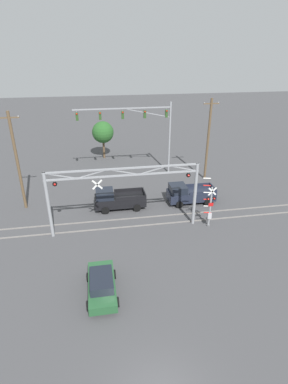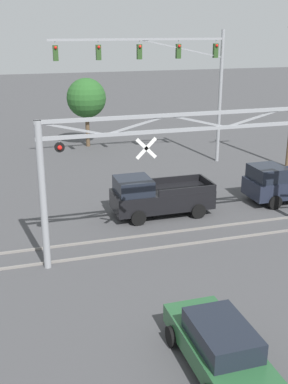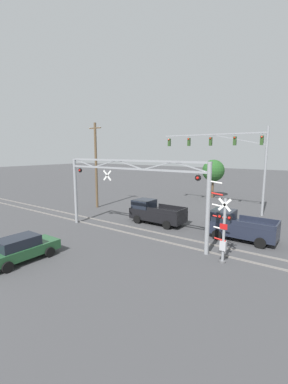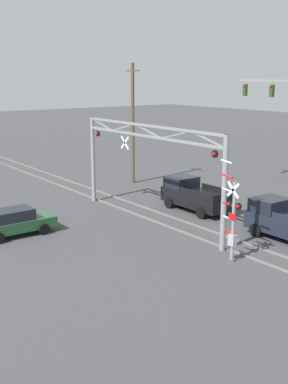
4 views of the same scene
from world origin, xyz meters
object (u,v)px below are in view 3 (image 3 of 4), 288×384
pickup_truck_lead (155,213)px  background_tree_beyond_span (213,171)px  crossing_gantry (129,185)px  sedan_waiting (20,249)px  utility_pole_left (96,165)px  crossing_signal_mast (223,232)px  pickup_truck_following (239,226)px  traffic_signal_span (234,153)px

pickup_truck_lead → background_tree_beyond_span: size_ratio=0.94×
crossing_gantry → sedan_waiting: size_ratio=2.96×
sedan_waiting → utility_pole_left: bearing=118.4°
sedan_waiting → background_tree_beyond_span: bearing=86.9°
crossing_gantry → pickup_truck_lead: size_ratio=2.55×
crossing_signal_mast → background_tree_beyond_span: (-8.45, 20.63, 1.94)m
sedan_waiting → utility_pole_left: 15.72m
pickup_truck_following → crossing_signal_mast: bearing=-85.5°
pickup_truck_lead → pickup_truck_following: 7.47m
crossing_signal_mast → pickup_truck_following: crossing_signal_mast is taller
sedan_waiting → crossing_signal_mast: bearing=34.7°
traffic_signal_span → utility_pole_left: size_ratio=1.20×
pickup_truck_lead → utility_pole_left: (-9.28, 1.66, 4.02)m
crossing_signal_mast → pickup_truck_following: bearing=94.5°
traffic_signal_span → pickup_truck_following: (3.18, -8.69, -5.41)m
crossing_signal_mast → sedan_waiting: crossing_signal_mast is taller
sedan_waiting → background_tree_beyond_span: (1.48, 27.50, 3.07)m
crossing_signal_mast → sedan_waiting: bearing=-145.3°
crossing_signal_mast → background_tree_beyond_span: 22.38m
sedan_waiting → utility_pole_left: utility_pole_left is taller
utility_pole_left → background_tree_beyond_span: (8.69, 14.19, -1.18)m
pickup_truck_following → background_tree_beyond_span: bearing=117.0°
pickup_truck_following → utility_pole_left: bearing=174.3°
background_tree_beyond_span → sedan_waiting: bearing=-93.1°
traffic_signal_span → pickup_truck_lead: traffic_signal_span is taller
utility_pole_left → background_tree_beyond_span: utility_pole_left is taller
crossing_gantry → crossing_signal_mast: (7.55, -0.67, -2.09)m
crossing_signal_mast → crossing_gantry: bearing=175.0°
crossing_signal_mast → utility_pole_left: (-17.13, 6.45, 3.12)m
utility_pole_left → sedan_waiting: bearing=-61.6°
pickup_truck_lead → sedan_waiting: size_ratio=1.16×
traffic_signal_span → pickup_truck_lead: bearing=-116.3°
crossing_gantry → background_tree_beyond_span: bearing=92.6°
crossing_signal_mast → utility_pole_left: utility_pole_left is taller
crossing_gantry → utility_pole_left: 11.24m
crossing_gantry → pickup_truck_lead: crossing_gantry is taller
pickup_truck_following → crossing_gantry: bearing=-150.2°
pickup_truck_following → background_tree_beyond_span: (-8.07, 15.86, 2.84)m
sedan_waiting → traffic_signal_span: bearing=72.6°
crossing_gantry → crossing_signal_mast: bearing=-5.0°
crossing_gantry → traffic_signal_span: 13.62m
traffic_signal_span → pickup_truck_lead: size_ratio=2.31×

